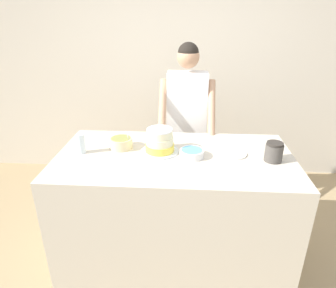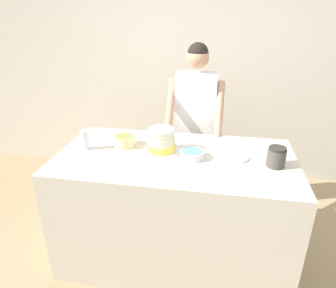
# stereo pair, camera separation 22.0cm
# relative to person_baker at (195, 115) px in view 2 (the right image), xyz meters

# --- Properties ---
(wall_back) EXTENTS (10.00, 0.05, 2.60)m
(wall_back) POSITION_rel_person_baker_xyz_m (-0.08, 0.83, 0.25)
(wall_back) COLOR beige
(wall_back) RESTS_ON ground_plane
(counter) EXTENTS (1.81, 0.95, 0.95)m
(counter) POSITION_rel_person_baker_xyz_m (-0.08, -0.74, -0.57)
(counter) COLOR beige
(counter) RESTS_ON ground_plane
(person_baker) EXTENTS (0.52, 0.47, 1.72)m
(person_baker) POSITION_rel_person_baker_xyz_m (0.00, 0.00, 0.00)
(person_baker) COLOR #2D2D38
(person_baker) RESTS_ON ground_plane
(cake) EXTENTS (0.30, 0.30, 0.19)m
(cake) POSITION_rel_person_baker_xyz_m (-0.20, -0.68, -0.01)
(cake) COLOR silver
(cake) RESTS_ON counter
(frosting_bowl_olive) EXTENTS (0.18, 0.18, 0.16)m
(frosting_bowl_olive) POSITION_rel_person_baker_xyz_m (-0.52, -0.63, -0.04)
(frosting_bowl_olive) COLOR beige
(frosting_bowl_olive) RESTS_ON counter
(frosting_bowl_blue) EXTENTS (0.18, 0.18, 0.06)m
(frosting_bowl_blue) POSITION_rel_person_baker_xyz_m (0.05, -0.76, -0.06)
(frosting_bowl_blue) COLOR white
(frosting_bowl_blue) RESTS_ON counter
(drinking_glass) EXTENTS (0.06, 0.06, 0.15)m
(drinking_glass) POSITION_rel_person_baker_xyz_m (-0.81, -0.74, -0.01)
(drinking_glass) COLOR silver
(drinking_glass) RESTS_ON counter
(ceramic_plate) EXTENTS (0.20, 0.20, 0.01)m
(ceramic_plate) POSITION_rel_person_baker_xyz_m (0.37, -0.70, -0.09)
(ceramic_plate) COLOR white
(ceramic_plate) RESTS_ON counter
(stoneware_jar) EXTENTS (0.13, 0.13, 0.15)m
(stoneware_jar) POSITION_rel_person_baker_xyz_m (0.64, -0.78, -0.02)
(stoneware_jar) COLOR #4C4742
(stoneware_jar) RESTS_ON counter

